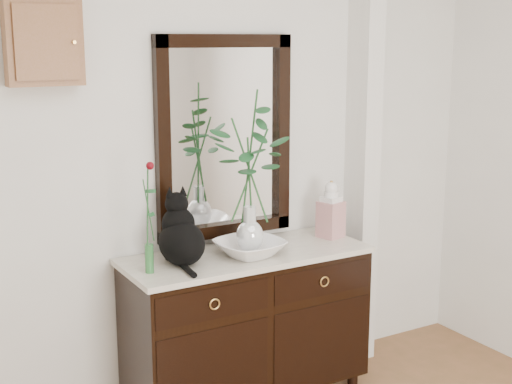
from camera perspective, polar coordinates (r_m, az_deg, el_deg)
wall_back at (r=3.86m, az=-3.90°, el=2.96°), size 3.60×0.04×2.70m
pilaster at (r=4.33m, az=8.55°, el=3.85°), size 0.12×0.20×2.70m
sideboard at (r=3.93m, az=-0.74°, el=-10.13°), size 1.33×0.52×0.82m
wall_mirror at (r=3.88m, az=-2.50°, el=4.37°), size 0.80×0.06×1.10m
key_cabinet at (r=3.48m, az=-16.63°, el=11.41°), size 0.35×0.10×0.40m
cat at (r=3.59m, az=-5.98°, el=-2.94°), size 0.29×0.34×0.37m
lotus_bowl at (r=3.74m, az=-0.50°, el=-4.51°), size 0.40×0.40×0.09m
vase_branches at (r=3.64m, az=-0.51°, el=1.66°), size 0.53×0.53×0.86m
bud_vase_rose at (r=3.45m, az=-8.64°, el=-2.00°), size 0.08×0.08×0.56m
ginger_jar at (r=4.08m, az=6.01°, el=-1.34°), size 0.15×0.15×0.33m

